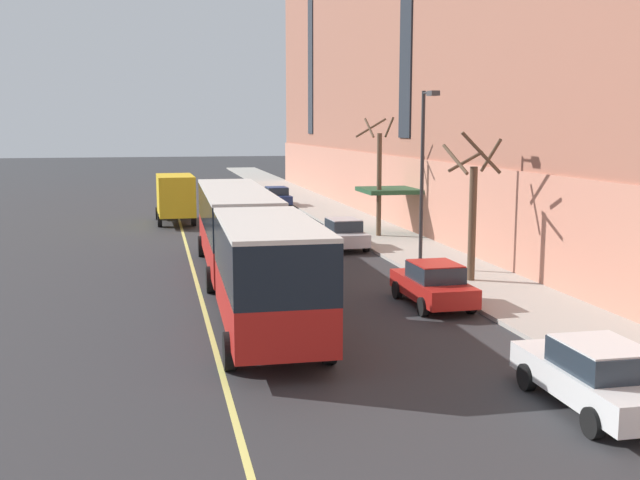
{
  "coord_description": "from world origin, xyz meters",
  "views": [
    {
      "loc": [
        -4.01,
        -29.1,
        6.19
      ],
      "look_at": [
        2.23,
        -0.84,
        1.8
      ],
      "focal_mm": 42.0,
      "sensor_mm": 36.0,
      "label": 1
    }
  ],
  "objects_px": {
    "parked_car_navy_1": "(276,197)",
    "city_bus": "(245,238)",
    "parked_car_white_4": "(596,376)",
    "street_lamp": "(424,162)",
    "box_truck": "(175,196)",
    "parked_car_red_2": "(433,284)",
    "parked_car_silver_0": "(343,233)",
    "street_tree_mid_block": "(473,207)",
    "street_tree_far_uptown": "(379,176)"
  },
  "relations": [
    {
      "from": "street_tree_far_uptown",
      "to": "street_lamp",
      "type": "distance_m",
      "value": 10.15
    },
    {
      "from": "city_bus",
      "to": "parked_car_navy_1",
      "type": "xyz_separation_m",
      "value": [
        6.02,
        30.21,
        -1.3
      ]
    },
    {
      "from": "parked_car_red_2",
      "to": "street_lamp",
      "type": "distance_m",
      "value": 7.28
    },
    {
      "from": "parked_car_silver_0",
      "to": "parked_car_navy_1",
      "type": "relative_size",
      "value": 1.01
    },
    {
      "from": "parked_car_red_2",
      "to": "street_tree_mid_block",
      "type": "bearing_deg",
      "value": 48.79
    },
    {
      "from": "city_bus",
      "to": "street_tree_mid_block",
      "type": "bearing_deg",
      "value": -1.15
    },
    {
      "from": "box_truck",
      "to": "street_lamp",
      "type": "xyz_separation_m",
      "value": [
        9.86,
        -18.67,
        2.93
      ]
    },
    {
      "from": "street_tree_mid_block",
      "to": "city_bus",
      "type": "bearing_deg",
      "value": 178.85
    },
    {
      "from": "parked_car_red_2",
      "to": "street_lamp",
      "type": "height_order",
      "value": "street_lamp"
    },
    {
      "from": "parked_car_silver_0",
      "to": "street_tree_mid_block",
      "type": "distance_m",
      "value": 10.22
    },
    {
      "from": "box_truck",
      "to": "street_lamp",
      "type": "relative_size",
      "value": 0.89
    },
    {
      "from": "street_tree_mid_block",
      "to": "street_lamp",
      "type": "bearing_deg",
      "value": 111.7
    },
    {
      "from": "parked_car_red_2",
      "to": "street_lamp",
      "type": "xyz_separation_m",
      "value": [
        1.75,
        5.87,
        3.93
      ]
    },
    {
      "from": "parked_car_silver_0",
      "to": "parked_car_white_4",
      "type": "distance_m",
      "value": 22.66
    },
    {
      "from": "parked_car_navy_1",
      "to": "street_tree_mid_block",
      "type": "distance_m",
      "value": 30.62
    },
    {
      "from": "parked_car_red_2",
      "to": "parked_car_white_4",
      "type": "bearing_deg",
      "value": -90.03
    },
    {
      "from": "parked_car_navy_1",
      "to": "street_tree_far_uptown",
      "type": "distance_m",
      "value": 18.15
    },
    {
      "from": "street_lamp",
      "to": "parked_car_white_4",
      "type": "bearing_deg",
      "value": -96.35
    },
    {
      "from": "parked_car_silver_0",
      "to": "street_tree_mid_block",
      "type": "height_order",
      "value": "street_tree_mid_block"
    },
    {
      "from": "parked_car_white_4",
      "to": "box_truck",
      "type": "relative_size",
      "value": 0.69
    },
    {
      "from": "parked_car_silver_0",
      "to": "parked_car_red_2",
      "type": "distance_m",
      "value": 12.76
    },
    {
      "from": "city_bus",
      "to": "street_lamp",
      "type": "distance_m",
      "value": 8.67
    },
    {
      "from": "parked_car_silver_0",
      "to": "street_tree_far_uptown",
      "type": "bearing_deg",
      "value": 47.9
    },
    {
      "from": "parked_car_white_4",
      "to": "box_truck",
      "type": "distance_m",
      "value": 35.41
    },
    {
      "from": "parked_car_navy_1",
      "to": "parked_car_red_2",
      "type": "relative_size",
      "value": 1.02
    },
    {
      "from": "parked_car_navy_1",
      "to": "street_lamp",
      "type": "bearing_deg",
      "value": -86.16
    },
    {
      "from": "parked_car_navy_1",
      "to": "street_tree_mid_block",
      "type": "relative_size",
      "value": 0.74
    },
    {
      "from": "parked_car_silver_0",
      "to": "box_truck",
      "type": "distance_m",
      "value": 14.33
    },
    {
      "from": "city_bus",
      "to": "parked_car_white_4",
      "type": "relative_size",
      "value": 4.58
    },
    {
      "from": "parked_car_white_4",
      "to": "street_lamp",
      "type": "xyz_separation_m",
      "value": [
        1.75,
        15.78,
        3.92
      ]
    },
    {
      "from": "city_bus",
      "to": "street_tree_mid_block",
      "type": "height_order",
      "value": "street_tree_mid_block"
    },
    {
      "from": "parked_car_red_2",
      "to": "box_truck",
      "type": "relative_size",
      "value": 0.64
    },
    {
      "from": "street_tree_mid_block",
      "to": "street_tree_far_uptown",
      "type": "height_order",
      "value": "street_tree_far_uptown"
    },
    {
      "from": "parked_car_silver_0",
      "to": "street_tree_mid_block",
      "type": "xyz_separation_m",
      "value": [
        2.83,
        -9.55,
        2.29
      ]
    },
    {
      "from": "parked_car_white_4",
      "to": "street_lamp",
      "type": "relative_size",
      "value": 0.61
    },
    {
      "from": "city_bus",
      "to": "street_lamp",
      "type": "height_order",
      "value": "street_lamp"
    },
    {
      "from": "box_truck",
      "to": "parked_car_red_2",
      "type": "bearing_deg",
      "value": -71.72
    },
    {
      "from": "parked_car_silver_0",
      "to": "box_truck",
      "type": "relative_size",
      "value": 0.66
    },
    {
      "from": "city_bus",
      "to": "parked_car_white_4",
      "type": "distance_m",
      "value": 14.69
    },
    {
      "from": "parked_car_silver_0",
      "to": "parked_car_red_2",
      "type": "relative_size",
      "value": 1.03
    },
    {
      "from": "parked_car_white_4",
      "to": "street_tree_mid_block",
      "type": "distance_m",
      "value": 13.61
    },
    {
      "from": "city_bus",
      "to": "box_truck",
      "type": "height_order",
      "value": "city_bus"
    },
    {
      "from": "city_bus",
      "to": "street_tree_far_uptown",
      "type": "bearing_deg",
      "value": 54.44
    },
    {
      "from": "box_truck",
      "to": "street_tree_far_uptown",
      "type": "distance_m",
      "value": 14.04
    },
    {
      "from": "city_bus",
      "to": "street_tree_far_uptown",
      "type": "distance_m",
      "value": 15.43
    },
    {
      "from": "parked_car_navy_1",
      "to": "street_tree_mid_block",
      "type": "bearing_deg",
      "value": -84.51
    },
    {
      "from": "parked_car_silver_0",
      "to": "box_truck",
      "type": "height_order",
      "value": "box_truck"
    },
    {
      "from": "parked_car_navy_1",
      "to": "street_lamp",
      "type": "height_order",
      "value": "street_lamp"
    },
    {
      "from": "parked_car_navy_1",
      "to": "city_bus",
      "type": "bearing_deg",
      "value": -101.26
    },
    {
      "from": "city_bus",
      "to": "parked_car_silver_0",
      "type": "bearing_deg",
      "value": 56.91
    }
  ]
}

